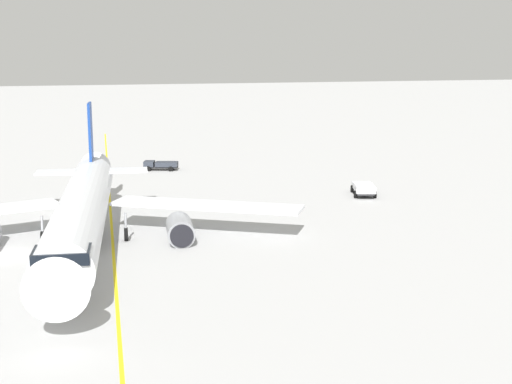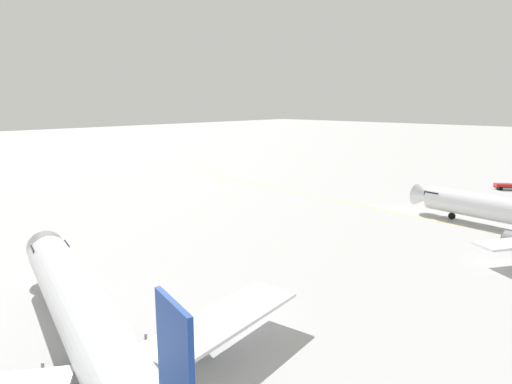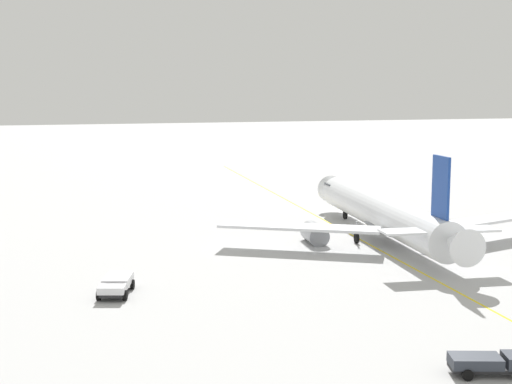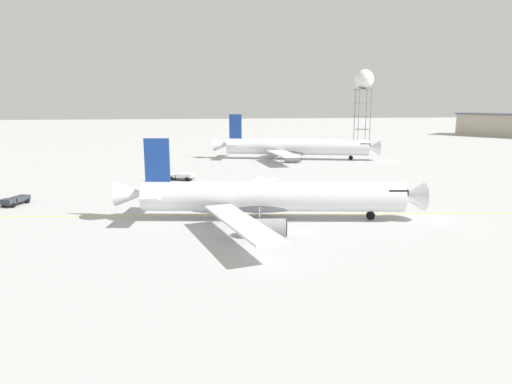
% 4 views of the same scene
% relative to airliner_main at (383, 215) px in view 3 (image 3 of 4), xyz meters
% --- Properties ---
extents(ground_plane, '(600.00, 600.00, 0.00)m').
position_rel_airliner_main_xyz_m(ground_plane, '(-5.83, -0.73, -2.80)').
color(ground_plane, '#B2B2B2').
extents(airliner_main, '(36.21, 39.56, 10.52)m').
position_rel_airliner_main_xyz_m(airliner_main, '(0.00, 0.00, 0.00)').
color(airliner_main, white).
rests_on(airliner_main, ground_plane).
extents(baggage_truck_truck, '(4.68, 3.07, 1.22)m').
position_rel_airliner_main_xyz_m(baggage_truck_truck, '(12.65, 35.47, -2.08)').
color(baggage_truck_truck, '#232326').
rests_on(baggage_truck_truck, ground_plane).
extents(pushback_tug_truck, '(3.53, 5.20, 1.30)m').
position_rel_airliner_main_xyz_m(pushback_tug_truck, '(30.39, 11.91, -2.00)').
color(pushback_tug_truck, '#232326').
rests_on(pushback_tug_truck, ground_plane).
extents(taxiway_centreline, '(16.51, 162.34, 0.01)m').
position_rel_airliner_main_xyz_m(taxiway_centreline, '(2.28, 0.30, -2.79)').
color(taxiway_centreline, yellow).
rests_on(taxiway_centreline, ground_plane).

